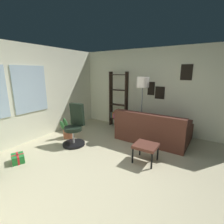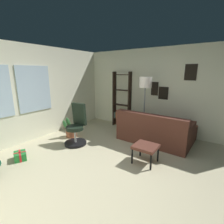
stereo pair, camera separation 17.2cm
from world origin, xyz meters
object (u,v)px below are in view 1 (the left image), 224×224
floor_lamp (143,87)px  potted_plant (68,131)px  bookshelf (118,104)px  couch (157,130)px  office_chair (75,129)px  footstool (146,147)px  gift_box_green (18,158)px

floor_lamp → potted_plant: 2.43m
bookshelf → couch: bearing=-107.5°
couch → office_chair: 2.21m
footstool → potted_plant: potted_plant is taller
office_chair → bookshelf: 1.93m
gift_box_green → potted_plant: (1.50, 0.10, 0.13)m
office_chair → floor_lamp: size_ratio=0.62×
couch → floor_lamp: (0.04, 0.48, 1.14)m
footstool → gift_box_green: bearing=122.7°
footstool → gift_box_green: 2.67m
office_chair → potted_plant: size_ratio=1.75×
bookshelf → floor_lamp: bookshelf is taller
potted_plant → couch: bearing=-61.4°
bookshelf → floor_lamp: bearing=-112.9°
floor_lamp → potted_plant: (-1.23, 1.70, -1.22)m
couch → footstool: (-1.25, -0.16, 0.04)m
floor_lamp → potted_plant: size_ratio=2.81×
gift_box_green → office_chair: bearing=-16.8°
couch → bookshelf: 1.65m
bookshelf → potted_plant: 1.89m
couch → floor_lamp: size_ratio=1.10×
bookshelf → floor_lamp: size_ratio=1.08×
floor_lamp → bookshelf: bearing=67.1°
potted_plant → floor_lamp: bearing=-54.1°
bookshelf → potted_plant: bookshelf is taller
gift_box_green → office_chair: 1.37m
office_chair → couch: bearing=-50.3°
office_chair → floor_lamp: 2.15m
gift_box_green → bookshelf: 3.29m
gift_box_green → floor_lamp: bearing=-30.4°
gift_box_green → bookshelf: (3.16, -0.58, 0.70)m
office_chair → gift_box_green: bearing=163.2°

